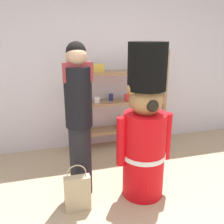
% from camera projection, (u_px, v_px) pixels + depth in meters
% --- Properties ---
extents(back_wall, '(6.40, 0.12, 2.60)m').
position_uv_depth(back_wall, '(91.00, 67.00, 3.97)').
color(back_wall, silver).
rests_on(back_wall, ground_plane).
extents(merchandise_shelf, '(1.52, 0.35, 1.58)m').
position_uv_depth(merchandise_shelf, '(119.00, 100.00, 4.02)').
color(merchandise_shelf, '#93704C').
rests_on(merchandise_shelf, ground_plane).
extents(teddy_bear_guard, '(0.64, 0.49, 1.73)m').
position_uv_depth(teddy_bear_guard, '(145.00, 129.00, 2.73)').
color(teddy_bear_guard, red).
rests_on(teddy_bear_guard, ground_plane).
extents(person_shopper, '(0.31, 0.29, 1.73)m').
position_uv_depth(person_shopper, '(79.00, 118.00, 2.71)').
color(person_shopper, black).
rests_on(person_shopper, ground_plane).
extents(shopping_bag, '(0.27, 0.10, 0.53)m').
position_uv_depth(shopping_bag, '(78.00, 193.00, 2.63)').
color(shopping_bag, '#C1AD89').
rests_on(shopping_bag, ground_plane).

